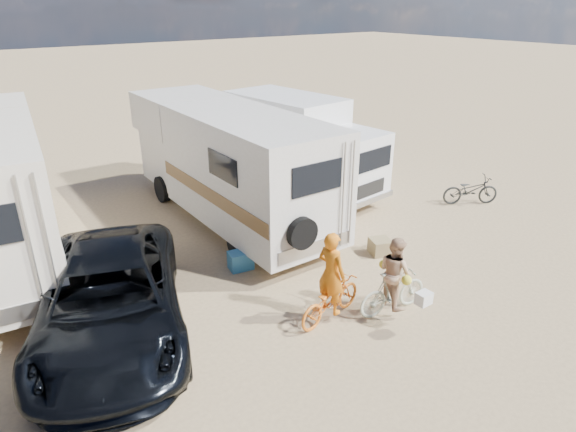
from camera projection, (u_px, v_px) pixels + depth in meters
ground at (386, 336)px, 9.40m from camera, size 140.00×140.00×0.00m
rv_main at (228, 166)px, 13.82m from camera, size 2.54×7.99×3.21m
box_truck at (303, 146)px, 15.94m from camera, size 2.68×5.90×3.05m
dark_suv at (111, 299)px, 9.17m from camera, size 4.33×6.10×1.54m
bike_man at (330, 299)px, 9.76m from camera, size 1.75×0.86×0.88m
bike_woman at (393, 291)px, 9.95m from camera, size 1.65×0.68×0.96m
rider_man at (331, 281)px, 9.59m from camera, size 0.51×0.69×1.71m
rider_woman at (394, 280)px, 9.85m from camera, size 0.66×0.80×1.49m
bike_parked at (470, 190)px, 15.31m from camera, size 1.78×1.41×0.90m
cooler at (241, 260)px, 11.67m from camera, size 0.61×0.49×0.44m
crate at (380, 247)px, 12.37m from camera, size 0.62×0.62×0.39m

